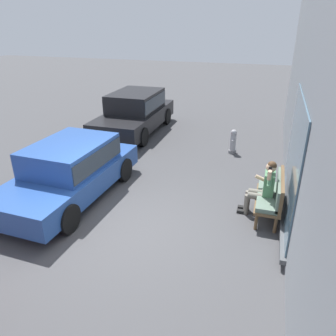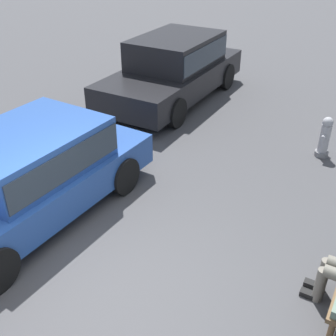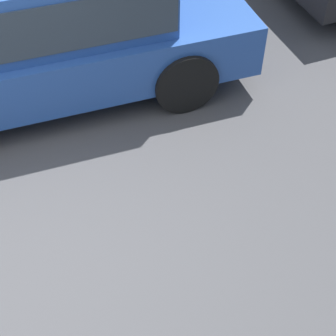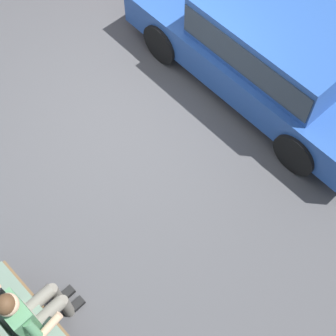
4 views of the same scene
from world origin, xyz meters
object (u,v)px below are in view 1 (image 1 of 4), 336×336
(parked_car_mid, at_px, (70,168))
(fire_hydrant, at_px, (233,142))
(bench, at_px, (273,194))
(person_on_phone, at_px, (264,187))
(parked_car_near, at_px, (135,111))

(parked_car_mid, distance_m, fire_hydrant, 5.40)
(fire_hydrant, bearing_deg, bench, 20.16)
(parked_car_mid, relative_size, fire_hydrant, 5.19)
(bench, distance_m, person_on_phone, 0.26)
(bench, bearing_deg, parked_car_mid, -84.02)
(bench, bearing_deg, person_on_phone, -97.03)
(person_on_phone, relative_size, parked_car_near, 0.29)
(bench, distance_m, parked_car_mid, 4.81)
(person_on_phone, height_order, parked_car_near, parked_car_near)
(parked_car_near, relative_size, fire_hydrant, 5.60)
(bench, xyz_separation_m, person_on_phone, (-0.03, -0.22, 0.14))
(person_on_phone, bearing_deg, fire_hydrant, -162.85)
(fire_hydrant, bearing_deg, parked_car_mid, -39.83)
(person_on_phone, distance_m, fire_hydrant, 3.79)
(parked_car_mid, bearing_deg, fire_hydrant, 140.17)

